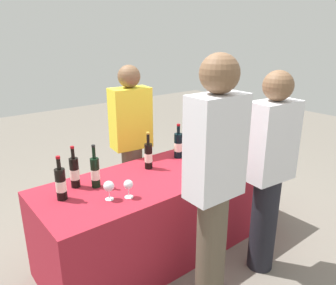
{
  "coord_description": "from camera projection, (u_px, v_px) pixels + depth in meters",
  "views": [
    {
      "loc": [
        -1.58,
        -1.97,
        1.82
      ],
      "look_at": [
        0.0,
        0.0,
        0.98
      ],
      "focal_mm": 35.13,
      "sensor_mm": 36.0,
      "label": 1
    }
  ],
  "objects": [
    {
      "name": "ground_plane",
      "position": [
        168.0,
        245.0,
        2.97
      ],
      "size": [
        12.0,
        12.0,
        0.0
      ],
      "primitive_type": "plane",
      "color": "slate"
    },
    {
      "name": "tasting_table",
      "position": [
        168.0,
        209.0,
        2.85
      ],
      "size": [
        2.18,
        0.77,
        0.73
      ],
      "primitive_type": "cube",
      "color": "maroon",
      "rests_on": "ground_plane"
    },
    {
      "name": "wine_bottle_0",
      "position": [
        61.0,
        184.0,
        2.24
      ],
      "size": [
        0.07,
        0.07,
        0.32
      ],
      "color": "black",
      "rests_on": "tasting_table"
    },
    {
      "name": "wine_bottle_1",
      "position": [
        75.0,
        172.0,
        2.42
      ],
      "size": [
        0.07,
        0.07,
        0.32
      ],
      "color": "black",
      "rests_on": "tasting_table"
    },
    {
      "name": "wine_bottle_2",
      "position": [
        95.0,
        172.0,
        2.42
      ],
      "size": [
        0.07,
        0.07,
        0.33
      ],
      "color": "black",
      "rests_on": "tasting_table"
    },
    {
      "name": "wine_bottle_3",
      "position": [
        148.0,
        156.0,
        2.76
      ],
      "size": [
        0.07,
        0.07,
        0.32
      ],
      "color": "black",
      "rests_on": "tasting_table"
    },
    {
      "name": "wine_bottle_4",
      "position": [
        178.0,
        145.0,
        3.0
      ],
      "size": [
        0.08,
        0.08,
        0.32
      ],
      "color": "black",
      "rests_on": "tasting_table"
    },
    {
      "name": "wine_bottle_5",
      "position": [
        195.0,
        143.0,
        3.04
      ],
      "size": [
        0.08,
        0.08,
        0.33
      ],
      "color": "black",
      "rests_on": "tasting_table"
    },
    {
      "name": "wine_bottle_6",
      "position": [
        224.0,
        137.0,
        3.25
      ],
      "size": [
        0.08,
        0.08,
        0.32
      ],
      "color": "black",
      "rests_on": "tasting_table"
    },
    {
      "name": "wine_glass_0",
      "position": [
        109.0,
        187.0,
        2.24
      ],
      "size": [
        0.08,
        0.08,
        0.14
      ],
      "color": "silver",
      "rests_on": "tasting_table"
    },
    {
      "name": "wine_glass_1",
      "position": [
        128.0,
        185.0,
        2.27
      ],
      "size": [
        0.07,
        0.07,
        0.13
      ],
      "color": "silver",
      "rests_on": "tasting_table"
    },
    {
      "name": "wine_glass_2",
      "position": [
        209.0,
        156.0,
        2.78
      ],
      "size": [
        0.07,
        0.07,
        0.15
      ],
      "color": "silver",
      "rests_on": "tasting_table"
    },
    {
      "name": "wine_glass_3",
      "position": [
        223.0,
        151.0,
        2.91
      ],
      "size": [
        0.06,
        0.06,
        0.14
      ],
      "color": "silver",
      "rests_on": "tasting_table"
    },
    {
      "name": "ice_bucket",
      "position": [
        222.0,
        145.0,
        3.1
      ],
      "size": [
        0.23,
        0.23,
        0.17
      ],
      "primitive_type": "cylinder",
      "color": "silver",
      "rests_on": "tasting_table"
    },
    {
      "name": "server_pouring",
      "position": [
        131.0,
        140.0,
        3.17
      ],
      "size": [
        0.39,
        0.25,
        1.55
      ],
      "rotation": [
        0.0,
        0.0,
        3.02
      ],
      "color": "brown",
      "rests_on": "ground_plane"
    },
    {
      "name": "guest_0",
      "position": [
        214.0,
        180.0,
        2.03
      ],
      "size": [
        0.37,
        0.23,
        1.72
      ],
      "rotation": [
        0.0,
        0.0,
        -0.03
      ],
      "color": "brown",
      "rests_on": "ground_plane"
    },
    {
      "name": "guest_1",
      "position": [
        269.0,
        169.0,
        2.43
      ],
      "size": [
        0.39,
        0.24,
        1.58
      ],
      "rotation": [
        0.0,
        0.0,
        -0.11
      ],
      "color": "black",
      "rests_on": "ground_plane"
    }
  ]
}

